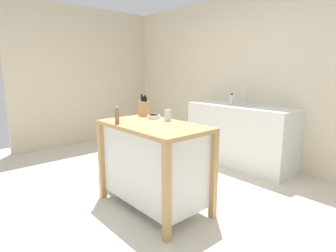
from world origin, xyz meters
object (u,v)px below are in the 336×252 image
bowl_ceramic_wide (154,117)px  drinking_cup (168,115)px  pepper_grinder (117,115)px  sink_faucet (247,97)px  trash_bin (119,158)px  kitchen_island (154,161)px  knife_block (144,108)px  bottle_spray_cleaner (232,99)px

bowl_ceramic_wide → drinking_cup: (0.21, 0.02, 0.04)m
pepper_grinder → sink_faucet: 2.26m
sink_faucet → trash_bin: bearing=-107.9°
bowl_ceramic_wide → pepper_grinder: size_ratio=0.78×
sink_faucet → bowl_ceramic_wide: bearing=-90.9°
kitchen_island → pepper_grinder: (-0.23, -0.27, 0.48)m
bowl_ceramic_wide → sink_faucet: bearing=89.1°
knife_block → drinking_cup: 0.44m
bowl_ceramic_wide → sink_faucet: sink_faucet is taller
kitchen_island → knife_block: (-0.46, 0.23, 0.49)m
trash_bin → sink_faucet: size_ratio=2.86×
knife_block → pepper_grinder: bearing=-65.6°
pepper_grinder → bottle_spray_cleaner: 2.16m
kitchen_island → knife_block: knife_block is taller
bottle_spray_cleaner → sink_faucet: bearing=27.0°
knife_block → sink_faucet: (0.26, 1.76, 0.03)m
pepper_grinder → sink_faucet: size_ratio=0.82×
bowl_ceramic_wide → bottle_spray_cleaner: 1.70m
bottle_spray_cleaner → pepper_grinder: bearing=-85.2°
bowl_ceramic_wide → pepper_grinder: 0.47m
bowl_ceramic_wide → sink_faucet: size_ratio=0.64×
pepper_grinder → trash_bin: bearing=148.9°
knife_block → drinking_cup: knife_block is taller
kitchen_island → trash_bin: size_ratio=1.85×
kitchen_island → bottle_spray_cleaner: size_ratio=7.10×
bowl_ceramic_wide → trash_bin: size_ratio=0.22×
trash_bin → sink_faucet: 2.12m
sink_faucet → bottle_spray_cleaner: size_ratio=1.34×
sink_faucet → bottle_spray_cleaner: 0.24m
bottle_spray_cleaner → bowl_ceramic_wide: bearing=-84.0°
drinking_cup → pepper_grinder: 0.54m
kitchen_island → trash_bin: kitchen_island is taller
kitchen_island → sink_faucet: (-0.21, 1.99, 0.52)m
trash_bin → sink_faucet: sink_faucet is taller
knife_block → bowl_ceramic_wide: bearing=-9.0°
kitchen_island → bowl_ceramic_wide: (-0.24, 0.19, 0.42)m
kitchen_island → drinking_cup: 0.51m
drinking_cup → bowl_ceramic_wide: bearing=-173.6°
drinking_cup → trash_bin: 1.03m
drinking_cup → bottle_spray_cleaner: bottle_spray_cleaner is taller
knife_block → bottle_spray_cleaner: (0.05, 1.65, -0.01)m
knife_block → bottle_spray_cleaner: 1.65m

